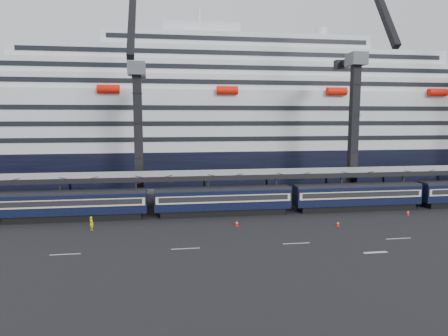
{
  "coord_description": "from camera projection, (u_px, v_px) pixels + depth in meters",
  "views": [
    {
      "loc": [
        -15.91,
        -44.37,
        13.53
      ],
      "look_at": [
        -7.87,
        10.0,
        6.64
      ],
      "focal_mm": 32.0,
      "sensor_mm": 36.0,
      "label": 1
    }
  ],
  "objects": [
    {
      "name": "cruise_ship",
      "position": [
        230.0,
        123.0,
        91.0
      ],
      "size": [
        214.09,
        28.84,
        34.0
      ],
      "color": "black",
      "rests_on": "ground"
    },
    {
      "name": "worker",
      "position": [
        91.0,
        224.0,
        48.26
      ],
      "size": [
        0.73,
        0.73,
        1.71
      ],
      "primitive_type": "imported",
      "rotation": [
        0.0,
        0.0,
        2.37
      ],
      "color": "yellow",
      "rests_on": "ground"
    },
    {
      "name": "crane_dark_mid",
      "position": [
        355.0,
        119.0,
        65.32
      ],
      "size": [
        4.5,
        18.24,
        39.64
      ],
      "color": "#4A4D51",
      "rests_on": "ground"
    },
    {
      "name": "traffic_cone_e",
      "position": [
        408.0,
        212.0,
        55.98
      ],
      "size": [
        0.38,
        0.38,
        0.77
      ],
      "color": "#FB1707",
      "rests_on": "ground"
    },
    {
      "name": "traffic_cone_c",
      "position": [
        237.0,
        223.0,
        50.26
      ],
      "size": [
        0.41,
        0.41,
        0.81
      ],
      "color": "#FB1707",
      "rests_on": "ground"
    },
    {
      "name": "traffic_cone_d",
      "position": [
        338.0,
        223.0,
        50.17
      ],
      "size": [
        0.37,
        0.37,
        0.74
      ],
      "color": "#FB1707",
      "rests_on": "ground"
    },
    {
      "name": "crane_dark_near",
      "position": [
        138.0,
        129.0,
        61.41
      ],
      "size": [
        4.5,
        17.75,
        35.08
      ],
      "color": "#4A4D51",
      "rests_on": "ground"
    },
    {
      "name": "ground",
      "position": [
        301.0,
        232.0,
        47.55
      ],
      "size": [
        260.0,
        260.0,
        0.0
      ],
      "primitive_type": "plane",
      "color": "black",
      "rests_on": "ground"
    },
    {
      "name": "canopy",
      "position": [
        271.0,
        173.0,
        60.64
      ],
      "size": [
        130.0,
        6.25,
        5.53
      ],
      "color": "gray",
      "rests_on": "ground"
    },
    {
      "name": "train",
      "position": [
        247.0,
        199.0,
        56.41
      ],
      "size": [
        133.05,
        3.0,
        4.05
      ],
      "color": "black",
      "rests_on": "ground"
    },
    {
      "name": "lane_markings",
      "position": [
        389.0,
        243.0,
        43.59
      ],
      "size": [
        111.0,
        4.27,
        0.02
      ],
      "color": "beige",
      "rests_on": "ground"
    }
  ]
}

